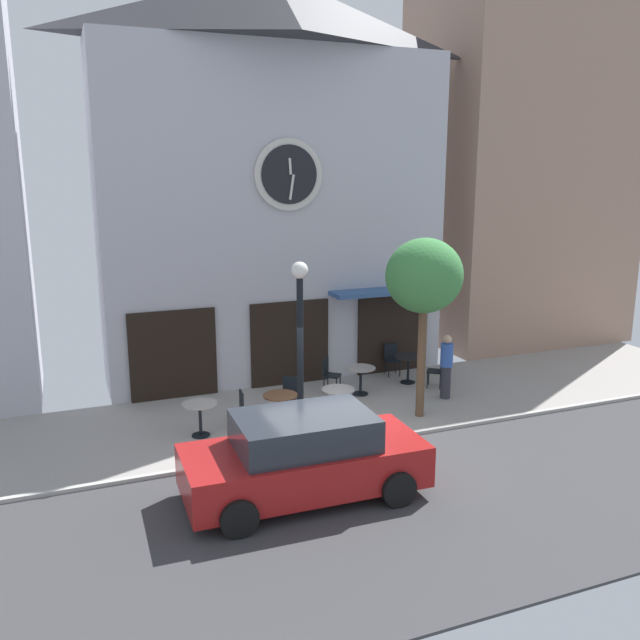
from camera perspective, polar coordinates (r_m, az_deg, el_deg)
name	(u,v)px	position (r m, az deg, el deg)	size (l,w,h in m)	color
ground_plane	(345,461)	(13.72, 2.14, -12.04)	(25.08, 10.21, 0.13)	gray
clock_building	(274,178)	(18.49, -3.96, 12.12)	(9.44, 3.57, 10.73)	#B2B2BC
neighbor_building_right	(519,169)	(23.90, 16.79, 12.36)	(6.67, 4.71, 11.53)	#9E7A66
street_lamp	(300,351)	(14.10, -1.72, -2.67)	(0.36, 0.36, 3.89)	black
street_tree	(424,277)	(15.28, 8.99, 3.65)	(1.82, 1.63, 4.25)	brown
cafe_table_center_left	(200,412)	(14.86, -10.32, -7.79)	(0.77, 0.77, 0.76)	black
cafe_table_center	(280,403)	(15.16, -3.43, -7.14)	(0.80, 0.80, 0.76)	black
cafe_table_rightmost	(338,397)	(15.60, 1.57, -6.63)	(0.78, 0.78, 0.74)	black
cafe_table_center_right	(361,375)	(17.28, 3.53, -4.72)	(0.77, 0.77, 0.73)	black
cafe_table_near_door	(408,363)	(18.31, 7.62, -3.72)	(0.77, 0.77, 0.76)	black
cafe_chair_curbside	(329,372)	(17.47, 0.79, -4.54)	(0.56, 0.56, 0.90)	black
cafe_chair_mid_row	(290,393)	(15.94, -2.64, -6.28)	(0.55, 0.55, 0.90)	black
cafe_chair_right_end	(391,357)	(19.00, 6.18, -3.17)	(0.45, 0.45, 0.90)	black
cafe_chair_left_end	(438,369)	(18.07, 10.13, -4.15)	(0.56, 0.56, 0.90)	black
cafe_chair_corner	(246,407)	(15.12, -6.41, -7.43)	(0.43, 0.43, 0.90)	black
pedestrian_blue	(446,366)	(17.19, 10.84, -3.90)	(0.36, 0.36, 1.67)	#2D2D38
parked_car_red	(304,457)	(12.01, -1.37, -11.71)	(4.34, 2.10, 1.55)	maroon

